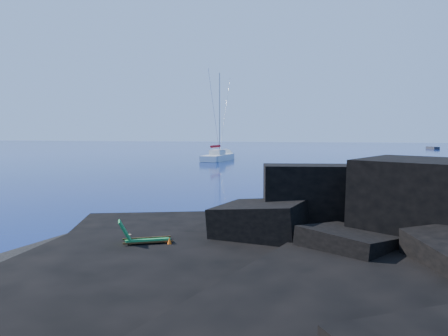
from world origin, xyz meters
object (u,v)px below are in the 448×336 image
object	(u,v)px
sailboat	(218,161)
marker_cone	(169,245)
deck_chair	(148,234)
distant_boat_a	(433,149)
sunbather	(116,237)

from	to	relation	value
sailboat	marker_cone	xyz separation A→B (m)	(14.18, -52.08, 0.60)
deck_chair	distant_boat_a	bearing A→B (deg)	46.49
sailboat	marker_cone	bearing A→B (deg)	-73.70
deck_chair	distant_boat_a	xyz separation A→B (m)	(27.74, 116.17, -0.92)
marker_cone	distant_boat_a	distance (m)	119.25
distant_boat_a	sailboat	bearing A→B (deg)	-139.03
sailboat	marker_cone	distance (m)	53.98
sunbather	distant_boat_a	bearing A→B (deg)	64.10
sunbather	distant_boat_a	size ratio (longest dim) A/B	0.34
sunbather	distant_boat_a	world-z (taller)	sunbather
sunbather	marker_cone	world-z (taller)	marker_cone
deck_chair	sunbather	bearing A→B (deg)	125.46
sailboat	deck_chair	distance (m)	53.78
sailboat	deck_chair	world-z (taller)	sailboat
sunbather	distant_boat_a	xyz separation A→B (m)	(29.36, 115.43, -0.53)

